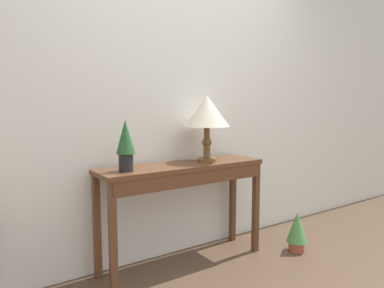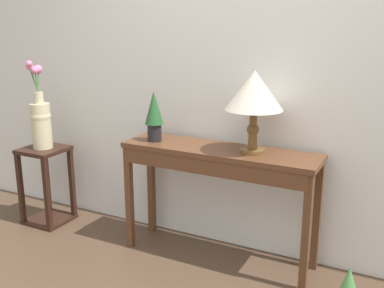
{
  "view_description": "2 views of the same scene",
  "coord_description": "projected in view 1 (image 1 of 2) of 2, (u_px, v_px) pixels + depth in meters",
  "views": [
    {
      "loc": [
        -1.54,
        -1.02,
        1.23
      ],
      "look_at": [
        -0.05,
        1.16,
        0.93
      ],
      "focal_mm": 33.55,
      "sensor_mm": 36.0,
      "label": 1
    },
    {
      "loc": [
        1.03,
        -1.37,
        1.57
      ],
      "look_at": [
        -0.35,
        1.3,
        0.75
      ],
      "focal_mm": 42.18,
      "sensor_mm": 36.0,
      "label": 2
    }
  ],
  "objects": [
    {
      "name": "potted_plant_floor",
      "position": [
        297.0,
        230.0,
        2.97
      ],
      "size": [
        0.17,
        0.17,
        0.34
      ],
      "color": "#9E4733",
      "rests_on": "ground"
    },
    {
      "name": "back_wall_with_art",
      "position": [
        175.0,
        82.0,
        2.89
      ],
      "size": [
        9.0,
        0.1,
        2.8
      ],
      "color": "silver",
      "rests_on": "ground"
    },
    {
      "name": "console_table",
      "position": [
        184.0,
        180.0,
        2.68
      ],
      "size": [
        1.31,
        0.36,
        0.78
      ],
      "color": "#56331E",
      "rests_on": "ground"
    },
    {
      "name": "potted_plant_on_console",
      "position": [
        126.0,
        143.0,
        2.37
      ],
      "size": [
        0.13,
        0.13,
        0.35
      ],
      "color": "black",
      "rests_on": "console_table"
    },
    {
      "name": "table_lamp",
      "position": [
        207.0,
        113.0,
        2.77
      ],
      "size": [
        0.36,
        0.36,
        0.51
      ],
      "color": "brown",
      "rests_on": "console_table"
    }
  ]
}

